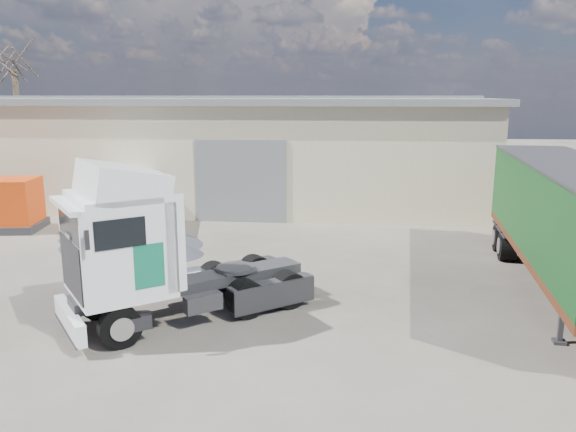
# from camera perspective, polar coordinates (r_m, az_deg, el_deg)

# --- Properties ---
(ground) EXTENTS (120.00, 120.00, 0.00)m
(ground) POSITION_cam_1_polar(r_m,az_deg,el_deg) (14.97, -4.26, -9.24)
(ground) COLOR #2A2822
(ground) RESTS_ON ground
(warehouse) EXTENTS (30.60, 12.60, 5.42)m
(warehouse) POSITION_cam_1_polar(r_m,az_deg,el_deg) (31.03, -10.07, 6.84)
(warehouse) COLOR #BAB38F
(warehouse) RESTS_ON ground
(bare_tree) EXTENTS (4.00, 4.00, 9.60)m
(bare_tree) POSITION_cam_1_polar(r_m,az_deg,el_deg) (39.55, -26.20, 14.56)
(bare_tree) COLOR #382B21
(bare_tree) RESTS_ON ground
(tractor_unit) EXTENTS (6.02, 5.44, 4.03)m
(tractor_unit) POSITION_cam_1_polar(r_m,az_deg,el_deg) (13.85, -13.76, -3.95)
(tractor_unit) COLOR black
(tractor_unit) RESTS_ON ground
(box_trailer) EXTENTS (3.47, 11.23, 3.67)m
(box_trailer) POSITION_cam_1_polar(r_m,az_deg,el_deg) (17.20, 26.40, 0.11)
(box_trailer) COLOR #2D2D30
(box_trailer) RESTS_ON ground
(panel_van) EXTENTS (3.24, 5.66, 2.18)m
(panel_van) POSITION_cam_1_polar(r_m,az_deg,el_deg) (24.27, -16.59, 1.39)
(panel_van) COLOR black
(panel_van) RESTS_ON ground
(gravel_heap) EXTENTS (6.21, 5.32, 1.11)m
(gravel_heap) POSITION_cam_1_polar(r_m,az_deg,el_deg) (21.57, -15.85, -1.54)
(gravel_heap) COLOR black
(gravel_heap) RESTS_ON ground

